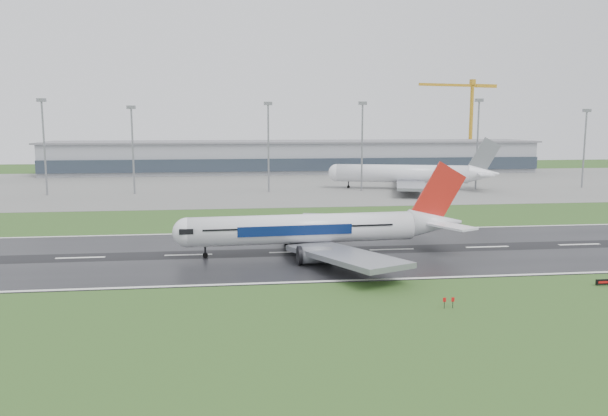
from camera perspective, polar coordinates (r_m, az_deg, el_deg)
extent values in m
plane|color=#284B1B|center=(119.09, 8.49, -4.03)|extent=(520.00, 520.00, 0.00)
cube|color=black|center=(119.08, 8.49, -4.01)|extent=(400.00, 45.00, 0.10)
cube|color=slate|center=(240.47, 0.60, 2.31)|extent=(400.00, 130.00, 0.08)
cube|color=gray|center=(299.26, -0.91, 4.93)|extent=(240.00, 36.00, 15.00)
cylinder|color=gray|center=(221.78, -23.83, 5.23)|extent=(0.64, 0.64, 32.03)
cylinder|color=gray|center=(215.15, -16.23, 5.23)|extent=(0.64, 0.64, 29.71)
cylinder|color=gray|center=(212.70, -3.46, 5.71)|extent=(0.64, 0.64, 31.18)
cylinder|color=gray|center=(217.47, 5.64, 5.77)|extent=(0.64, 0.64, 31.40)
cylinder|color=gray|center=(231.04, 16.43, 5.78)|extent=(0.64, 0.64, 32.65)
cylinder|color=gray|center=(251.21, 25.49, 5.07)|extent=(0.64, 0.64, 28.98)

